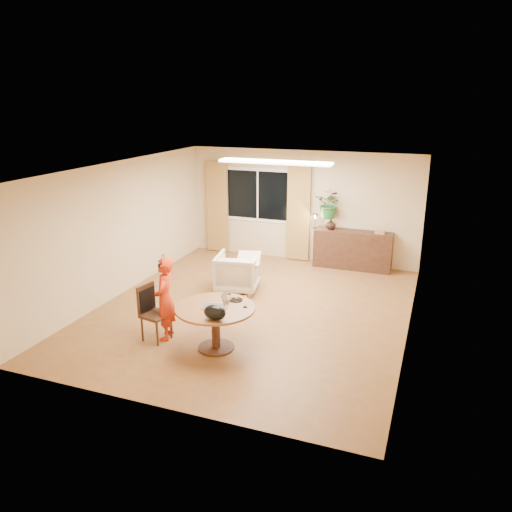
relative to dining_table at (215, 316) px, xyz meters
The scene contains 24 objects.
floor 1.68m from the dining_table, 89.64° to the left, with size 6.50×6.50×0.00m, color brown.
ceiling 2.59m from the dining_table, 89.64° to the left, with size 6.50×6.50×0.00m, color white.
wall_back 4.89m from the dining_table, 89.88° to the left, with size 5.50×5.50×0.00m, color tan.
wall_left 3.25m from the dining_table, 149.98° to the left, with size 6.50×6.50×0.00m, color tan.
wall_right 3.27m from the dining_table, 29.84° to the left, with size 6.50×6.50×0.00m, color tan.
window 5.03m from the dining_table, 102.76° to the left, with size 1.70×0.03×1.30m.
curtain_left 5.23m from the dining_table, 114.31° to the left, with size 0.55×0.08×2.25m, color olive.
curtain_right 4.78m from the dining_table, 90.48° to the left, with size 0.55×0.08×2.25m, color olive.
ceiling_panel 3.44m from the dining_table, 89.80° to the left, with size 2.20×0.35×0.05m, color white.
dining_table is the anchor object (origin of this frame).
dining_chair 1.03m from the dining_table, behind, with size 0.44×0.40×0.91m, color black, non-canonical shape.
child 0.92m from the dining_table, behind, with size 0.33×0.50×1.36m, color red.
laptop 0.28m from the dining_table, 159.98° to the left, with size 0.38×0.25×0.25m, color #B7B7BC, non-canonical shape.
tumbler 0.38m from the dining_table, 72.08° to the left, with size 0.08×0.08×0.11m, color white, non-canonical shape.
wine_glass 0.52m from the dining_table, 19.72° to the left, with size 0.07×0.07×0.19m, color white, non-canonical shape.
pot_lid 0.44m from the dining_table, 60.44° to the left, with size 0.20×0.20×0.03m, color white, non-canonical shape.
handbag 0.53m from the dining_table, 65.52° to the right, with size 0.34×0.20×0.23m, color black, non-canonical shape.
armchair 2.49m from the dining_table, 104.68° to the left, with size 0.82×0.84×0.77m, color beige.
throw 2.43m from the dining_table, 99.12° to the left, with size 0.45×0.55×0.03m, color beige, non-canonical shape.
sideboard 4.77m from the dining_table, 74.26° to the left, with size 1.75×0.43×0.87m, color black.
vase 4.68m from the dining_table, 80.56° to the left, with size 0.24×0.24×0.25m, color black.
bouquet 4.74m from the dining_table, 81.11° to the left, with size 0.59×0.51×0.66m, color #296124.
book_stack 4.97m from the dining_table, 67.86° to the left, with size 0.21×0.16×0.09m, color #98654D, non-canonical shape.
desk_lamp 4.59m from the dining_table, 84.86° to the left, with size 0.15×0.15×0.35m, color black, non-canonical shape.
Camera 1 is at (3.02, -7.91, 3.74)m, focal length 35.00 mm.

